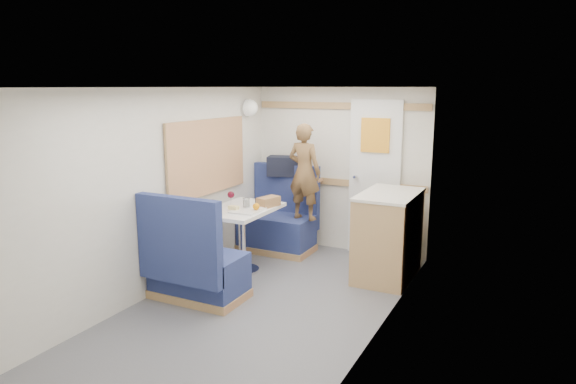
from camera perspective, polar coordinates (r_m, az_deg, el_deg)
The scene contains 27 objects.
floor at distance 4.67m, azimuth -4.60°, elevation -13.82°, with size 4.50×4.50×0.00m, color #515156.
ceiling at distance 4.22m, azimuth -5.05°, elevation 11.51°, with size 4.50×4.50×0.00m, color silver.
wall_back at distance 6.33m, azimuth 5.80°, elevation 2.45°, with size 2.20×0.02×2.00m, color silver.
wall_left at distance 4.99m, azimuth -15.69°, elevation -0.44°, with size 0.02×4.50×2.00m, color silver.
wall_right at distance 3.90m, azimuth 9.18°, elevation -3.48°, with size 0.02×4.50×2.00m, color silver.
oak_trim_low at distance 6.34m, azimuth 5.70°, elevation 1.08°, with size 2.15×0.02×0.08m, color #AA754C.
oak_trim_high at distance 6.24m, azimuth 5.88°, elevation 9.51°, with size 2.15×0.02×0.08m, color #AA754C.
side_window at distance 5.70m, azimuth -8.95°, elevation 3.88°, with size 0.04×1.30×0.72m, color #A6B297.
rear_door at distance 6.16m, azimuth 9.59°, elevation 1.83°, with size 0.62×0.12×1.86m.
dinette_table at distance 5.60m, azimuth -5.13°, elevation -3.30°, with size 0.62×0.92×0.72m.
bench_far at distance 6.40m, azimuth -1.03°, elevation -3.82°, with size 0.90×0.59×1.05m.
bench_near at distance 5.00m, azimuth -10.31°, elevation -8.50°, with size 0.90×0.59×1.05m.
ledge at distance 6.49m, azimuth -0.01°, elevation 1.66°, with size 0.90×0.14×0.04m, color #AA754C.
dome_light at distance 6.35m, azimuth -4.31°, elevation 9.30°, with size 0.20×0.20×0.20m, color white.
galley_counter at distance 5.55m, azimuth 11.03°, elevation -4.68°, with size 0.57×0.92×0.92m.
person at distance 6.04m, azimuth 1.83°, elevation 2.26°, with size 0.42×0.27×1.14m, color brown.
duffel_bag at distance 6.47m, azimuth 0.03°, elevation 2.89°, with size 0.51×0.24×0.24m, color black.
tray at distance 5.42m, azimuth -4.47°, elevation -2.02°, with size 0.28×0.37×0.02m, color white.
orange_fruit at distance 5.37m, azimuth -3.56°, elevation -1.63°, with size 0.07×0.07×0.07m, color #E9570A.
cheese_block at distance 5.42m, azimuth -6.07°, elevation -1.74°, with size 0.11×0.06×0.04m, color #D9C87D.
wine_glass at distance 5.62m, azimuth -6.37°, elevation -0.37°, with size 0.08×0.08×0.17m.
tumbler_left at distance 5.46m, azimuth -8.51°, elevation -1.48°, with size 0.07×0.07×0.11m, color white.
tumbler_right at distance 5.49m, azimuth -4.65°, elevation -1.31°, with size 0.07×0.07×0.12m, color silver.
beer_glass at distance 5.60m, azimuth -2.18°, elevation -1.14°, with size 0.06×0.06×0.09m, color #8C5A14.
pepper_grinder at distance 5.62m, azimuth -3.51°, elevation -1.13°, with size 0.03×0.03×0.09m, color black.
salt_grinder at distance 5.53m, azimuth -4.53°, elevation -1.33°, with size 0.04×0.04×0.10m, color white.
bread_loaf at distance 5.60m, azimuth -2.19°, elevation -1.08°, with size 0.14×0.25×0.11m, color brown.
Camera 1 is at (2.20, -3.60, 2.01)m, focal length 32.00 mm.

